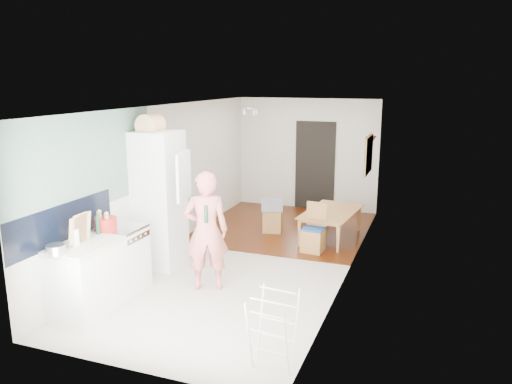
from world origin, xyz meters
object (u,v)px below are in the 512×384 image
Objects in this scene: person at (206,220)px; stool at (273,221)px; dining_chair at (313,228)px; dining_table at (332,227)px; drying_rack at (273,330)px.

person is 2.95m from stool.
dining_chair is 1.83× the size of stool.
dining_table is at bearing 82.56° from dining_chair.
drying_rack is (1.45, -4.41, 0.17)m from stool.
dining_chair is 3.59m from drying_rack.
drying_rack is (1.50, -1.56, -0.60)m from person.
dining_table is at bearing 99.93° from drying_rack.
stool is (0.05, 2.85, -0.77)m from person.
drying_rack is at bearing -71.75° from stool.
stool is at bearing -117.39° from person.
person is at bearing 140.16° from drying_rack.
dining_chair is at bearing 103.43° from drying_rack.
drying_rack is at bearing 107.42° from person.
dining_chair is at bearing -39.87° from stool.
person reaches higher than drying_rack.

